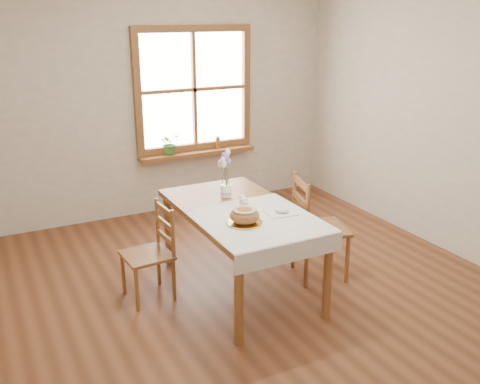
% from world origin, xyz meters
% --- Properties ---
extents(ground, '(5.00, 5.00, 0.00)m').
position_xyz_m(ground, '(0.00, 0.00, 0.00)').
color(ground, brown).
rests_on(ground, ground).
extents(room_walls, '(4.60, 5.10, 2.65)m').
position_xyz_m(room_walls, '(0.00, 0.00, 1.71)').
color(room_walls, beige).
rests_on(room_walls, ground).
extents(window, '(1.46, 0.08, 1.46)m').
position_xyz_m(window, '(0.50, 2.47, 1.45)').
color(window, brown).
rests_on(window, ground).
extents(window_sill, '(1.46, 0.20, 0.05)m').
position_xyz_m(window_sill, '(0.50, 2.40, 0.69)').
color(window_sill, brown).
rests_on(window_sill, ground).
extents(dining_table, '(0.90, 1.60, 0.75)m').
position_xyz_m(dining_table, '(0.00, 0.30, 0.66)').
color(dining_table, brown).
rests_on(dining_table, ground).
extents(table_linen, '(0.91, 0.99, 0.01)m').
position_xyz_m(table_linen, '(0.00, -0.00, 0.76)').
color(table_linen, white).
rests_on(table_linen, dining_table).
extents(chair_left, '(0.42, 0.41, 0.82)m').
position_xyz_m(chair_left, '(-0.77, 0.52, 0.41)').
color(chair_left, brown).
rests_on(chair_left, ground).
extents(chair_right, '(0.57, 0.55, 0.96)m').
position_xyz_m(chair_right, '(0.77, 0.19, 0.48)').
color(chair_right, brown).
rests_on(chair_right, ground).
extents(bread_plate, '(0.32, 0.32, 0.01)m').
position_xyz_m(bread_plate, '(-0.13, -0.03, 0.77)').
color(bread_plate, white).
rests_on(bread_plate, table_linen).
extents(bread_loaf, '(0.23, 0.23, 0.13)m').
position_xyz_m(bread_loaf, '(-0.13, -0.03, 0.84)').
color(bread_loaf, brown).
rests_on(bread_loaf, bread_plate).
extents(egg_napkin, '(0.25, 0.22, 0.01)m').
position_xyz_m(egg_napkin, '(0.23, 0.03, 0.77)').
color(egg_napkin, white).
rests_on(egg_napkin, table_linen).
extents(eggs, '(0.19, 0.18, 0.04)m').
position_xyz_m(eggs, '(0.23, 0.03, 0.79)').
color(eggs, white).
rests_on(eggs, egg_napkin).
extents(salt_shaker, '(0.06, 0.06, 0.10)m').
position_xyz_m(salt_shaker, '(0.05, 0.35, 0.81)').
color(salt_shaker, white).
rests_on(salt_shaker, table_linen).
extents(pepper_shaker, '(0.06, 0.06, 0.10)m').
position_xyz_m(pepper_shaker, '(0.03, 0.27, 0.81)').
color(pepper_shaker, white).
rests_on(pepper_shaker, table_linen).
extents(flower_vase, '(0.12, 0.12, 0.11)m').
position_xyz_m(flower_vase, '(0.02, 0.62, 0.80)').
color(flower_vase, white).
rests_on(flower_vase, dining_table).
extents(lavender_bouquet, '(0.17, 0.17, 0.32)m').
position_xyz_m(lavender_bouquet, '(0.02, 0.62, 1.02)').
color(lavender_bouquet, '#7561AC').
rests_on(lavender_bouquet, flower_vase).
extents(potted_plant, '(0.33, 0.34, 0.21)m').
position_xyz_m(potted_plant, '(0.14, 2.40, 0.82)').
color(potted_plant, '#3D732E').
rests_on(potted_plant, window_sill).
extents(amber_bottle, '(0.07, 0.07, 0.16)m').
position_xyz_m(amber_bottle, '(0.77, 2.40, 0.79)').
color(amber_bottle, '#A1561D').
rests_on(amber_bottle, window_sill).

